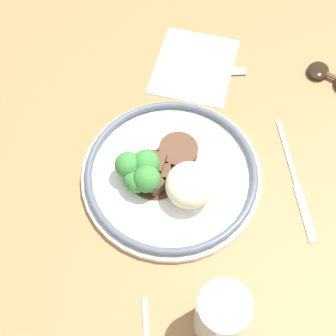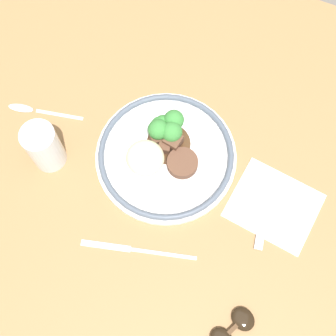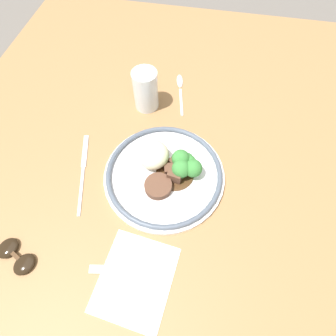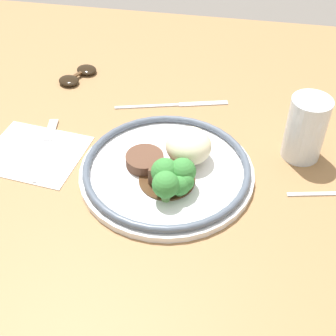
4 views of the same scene
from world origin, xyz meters
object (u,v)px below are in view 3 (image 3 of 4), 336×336
Objects in this scene: plate at (166,171)px; spoon at (180,86)px; knife at (83,169)px; sunglasses at (16,256)px; juice_glass at (146,92)px; fork at (123,270)px.

plate is 0.30m from spoon.
plate reaches higher than spoon.
sunglasses is at bearing 149.30° from knife.
sunglasses is (-0.24, 0.26, -0.01)m from plate.
knife is at bearing 10.25° from sunglasses.
plate is 2.54× the size of juice_glass.
juice_glass is 0.52× the size of knife.
sunglasses reaches higher than fork.
juice_glass is 0.26m from knife.
juice_glass reaches higher than knife.
juice_glass is at bearing -93.00° from fork.
spoon is (0.33, -0.19, 0.00)m from knife.
juice_glass reaches higher than sunglasses.
plate reaches higher than sunglasses.
spoon reaches higher than knife.
knife is 1.33× the size of spoon.
spoon is at bearing 2.78° from plate.
knife is at bearing 138.23° from spoon.
sunglasses is at bearing 159.78° from juice_glass.
fork is (-0.44, -0.05, -0.05)m from juice_glass.
knife is 0.23m from sunglasses.
plate is 0.20m from knife.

